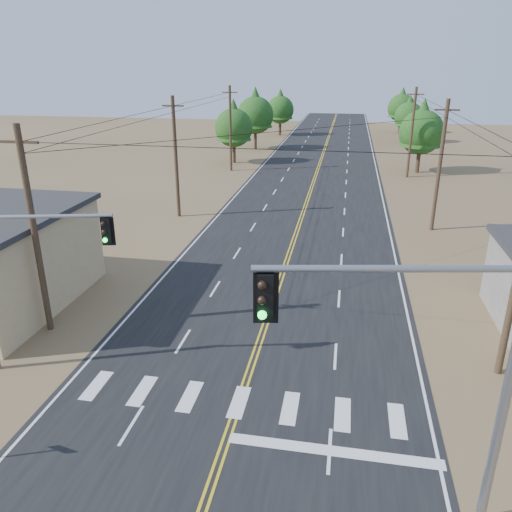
# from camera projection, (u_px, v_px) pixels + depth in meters

# --- Properties ---
(road) EXTENTS (15.00, 200.00, 0.02)m
(road) POSITION_uv_depth(u_px,v_px,m) (297.00, 230.00, 39.67)
(road) COLOR black
(road) RESTS_ON ground
(utility_pole_left_near) EXTENTS (1.80, 0.30, 10.00)m
(utility_pole_left_near) POSITION_uv_depth(u_px,v_px,m) (34.00, 231.00, 23.07)
(utility_pole_left_near) COLOR #4C3826
(utility_pole_left_near) RESTS_ON ground
(utility_pole_left_mid) EXTENTS (1.80, 0.30, 10.00)m
(utility_pole_left_mid) POSITION_uv_depth(u_px,v_px,m) (176.00, 157.00, 41.42)
(utility_pole_left_mid) COLOR #4C3826
(utility_pole_left_mid) RESTS_ON ground
(utility_pole_left_far) EXTENTS (1.80, 0.30, 10.00)m
(utility_pole_left_far) POSITION_uv_depth(u_px,v_px,m) (230.00, 128.00, 59.76)
(utility_pole_left_far) COLOR #4C3826
(utility_pole_left_far) RESTS_ON ground
(utility_pole_right_mid) EXTENTS (1.80, 0.30, 10.00)m
(utility_pole_right_mid) POSITION_uv_depth(u_px,v_px,m) (440.00, 166.00, 37.89)
(utility_pole_right_mid) COLOR #4C3826
(utility_pole_right_mid) RESTS_ON ground
(utility_pole_right_far) EXTENTS (1.80, 0.30, 10.00)m
(utility_pole_right_far) POSITION_uv_depth(u_px,v_px,m) (412.00, 132.00, 56.24)
(utility_pole_right_far) COLOR #4C3826
(utility_pole_right_far) RESTS_ON ground
(signal_mast_left) EXTENTS (5.60, 1.50, 7.03)m
(signal_mast_left) POSITION_uv_depth(u_px,v_px,m) (18.00, 267.00, 20.04)
(signal_mast_left) COLOR gray
(signal_mast_left) RESTS_ON ground
(signal_mast_right) EXTENTS (6.65, 1.57, 8.14)m
(signal_mast_right) POSITION_uv_depth(u_px,v_px,m) (438.00, 358.00, 12.49)
(signal_mast_right) COLOR gray
(signal_mast_right) RESTS_ON ground
(tree_left_near) EXTENTS (4.94, 4.94, 8.23)m
(tree_left_near) POSITION_uv_depth(u_px,v_px,m) (234.00, 124.00, 64.72)
(tree_left_near) COLOR #3F2D1E
(tree_left_near) RESTS_ON ground
(tree_left_mid) EXTENTS (5.51, 5.51, 9.19)m
(tree_left_mid) POSITION_uv_depth(u_px,v_px,m) (255.00, 111.00, 75.03)
(tree_left_mid) COLOR #3F2D1E
(tree_left_mid) RESTS_ON ground
(tree_left_far) EXTENTS (4.92, 4.92, 8.19)m
(tree_left_far) POSITION_uv_depth(u_px,v_px,m) (280.00, 107.00, 90.08)
(tree_left_far) COLOR #3F2D1E
(tree_left_far) RESTS_ON ground
(tree_right_near) EXTENTS (5.21, 5.21, 8.69)m
(tree_right_near) POSITION_uv_depth(u_px,v_px,m) (422.00, 128.00, 58.68)
(tree_right_near) COLOR #3F2D1E
(tree_right_near) RESTS_ON ground
(tree_right_mid) EXTENTS (4.60, 4.60, 7.66)m
(tree_right_mid) POSITION_uv_depth(u_px,v_px,m) (409.00, 113.00, 81.74)
(tree_right_mid) COLOR #3F2D1E
(tree_right_mid) RESTS_ON ground
(tree_right_far) EXTENTS (5.04, 5.04, 8.40)m
(tree_right_far) POSITION_uv_depth(u_px,v_px,m) (402.00, 105.00, 92.61)
(tree_right_far) COLOR #3F2D1E
(tree_right_far) RESTS_ON ground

